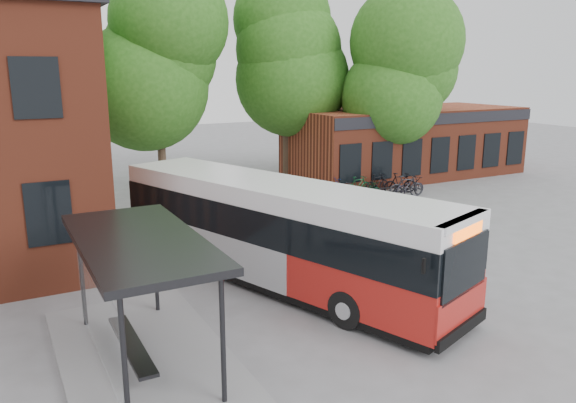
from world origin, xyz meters
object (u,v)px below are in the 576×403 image
bicycle_7 (406,186)px  bicycle_extra_0 (400,183)px  bicycle_1 (343,192)px  bicycle_2 (365,192)px  bicycle_5 (377,183)px  city_bus (277,233)px  bus_shelter (143,301)px  bicycle_4 (368,190)px  bicycle_3 (358,186)px  bicycle_0 (329,188)px  bicycle_6 (410,187)px

bicycle_7 → bicycle_extra_0: bicycle_7 is taller
bicycle_1 → bicycle_extra_0: size_ratio=0.90×
bicycle_2 → bicycle_5: size_ratio=1.02×
bicycle_1 → bicycle_7: 3.41m
city_bus → bicycle_extra_0: 13.79m
bicycle_2 → bicycle_7: (2.31, -0.29, 0.12)m
bus_shelter → bicycle_4: bearing=38.1°
bicycle_3 → bicycle_7: bicycle_7 is taller
bus_shelter → bicycle_extra_0: 19.34m
bicycle_1 → bicycle_0: bearing=11.9°
bicycle_1 → bicycle_3: (1.50, 0.86, 0.01)m
bus_shelter → bicycle_extra_0: bearing=34.5°
city_bus → bicycle_6: 13.34m
bicycle_1 → bicycle_7: size_ratio=0.86×
bicycle_3 → bicycle_extra_0: bicycle_extra_0 is taller
bicycle_2 → bicycle_5: bearing=-69.4°
bicycle_0 → bicycle_1: bicycle_0 is taller
bus_shelter → bicycle_7: bus_shelter is taller
city_bus → bicycle_extra_0: (11.19, 7.99, -0.99)m
bicycle_2 → bicycle_4: (0.47, 0.41, -0.03)m
bus_shelter → city_bus: 5.58m
bicycle_5 → bicycle_extra_0: (0.91, -0.72, 0.04)m
bus_shelter → bicycle_4: 17.51m
bicycle_4 → bicycle_6: bearing=-108.5°
bicycle_1 → bicycle_2: bicycle_1 is taller
city_bus → bicycle_4: 11.99m
bus_shelter → bicycle_0: bearing=44.2°
bus_shelter → bicycle_extra_0: (15.92, 10.95, -0.92)m
bicycle_5 → bicycle_extra_0: bearing=-136.7°
bicycle_1 → bicycle_2: (1.03, -0.39, -0.04)m
bicycle_2 → bicycle_3: bicycle_3 is taller
bicycle_6 → bicycle_7: size_ratio=1.01×
city_bus → bicycle_6: city_bus is taller
bicycle_2 → bicycle_7: size_ratio=0.89×
bus_shelter → bicycle_0: (12.08, 11.75, -0.97)m
bicycle_2 → bicycle_extra_0: size_ratio=0.93×
bicycle_3 → bicycle_extra_0: 2.26m
city_bus → bicycle_0: (7.36, 8.79, -1.04)m
bicycle_7 → bicycle_6: bearing=-62.5°
city_bus → bicycle_0: bearing=30.6°
city_bus → bicycle_1: city_bus is taller
bicycle_1 → bicycle_4: size_ratio=1.04×
bicycle_6 → bicycle_4: bearing=69.5°
bicycle_2 → bicycle_3: bearing=-37.4°
bicycle_1 → bicycle_5: (2.75, 0.92, 0.01)m
bicycle_5 → bus_shelter: bearing=119.6°
bicycle_1 → bicycle_extra_0: bicycle_extra_0 is taller
bicycle_2 → bicycle_extra_0: 2.70m
bicycle_4 → bus_shelter: bearing=125.3°
bus_shelter → bicycle_7: (15.60, 10.07, -0.89)m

